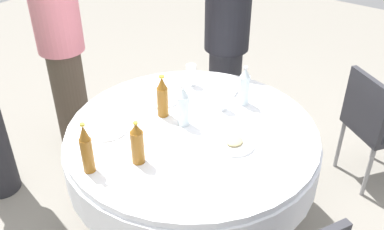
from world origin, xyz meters
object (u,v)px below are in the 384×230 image
at_px(bottle_amber_north, 86,149).
at_px(person_west, 62,49).
at_px(bottle_clear_south, 244,87).
at_px(bottle_amber_left, 162,97).
at_px(wine_glass_near, 191,70).
at_px(bottle_amber_near, 137,144).
at_px(wine_glass_left, 223,96).
at_px(dining_table, 192,148).
at_px(bottle_clear_west, 183,107).
at_px(plate_outer, 234,143).
at_px(plate_right, 161,98).
at_px(plate_front, 106,129).
at_px(person_north, 227,43).
at_px(chair_mid, 373,121).

xyz_separation_m(bottle_amber_north, person_west, (0.73, 1.07, -0.01)).
distance_m(bottle_clear_south, bottle_amber_left, 0.53).
bearing_deg(wine_glass_near, bottle_amber_near, -162.18).
bearing_deg(wine_glass_left, bottle_amber_north, 165.39).
height_order(dining_table, bottle_amber_near, bottle_amber_near).
distance_m(bottle_clear_west, plate_outer, 0.37).
bearing_deg(plate_right, plate_front, 175.71).
bearing_deg(plate_right, bottle_clear_west, -115.45).
xyz_separation_m(bottle_amber_north, bottle_amber_left, (0.63, 0.03, -0.01)).
relative_size(bottle_clear_west, plate_right, 1.04).
distance_m(person_west, person_north, 1.23).
distance_m(bottle_clear_west, bottle_amber_left, 0.16).
height_order(bottle_clear_west, plate_front, bottle_clear_west).
bearing_deg(wine_glass_near, plate_front, 173.57).
bearing_deg(bottle_clear_west, bottle_amber_north, 167.76).
bearing_deg(bottle_amber_near, bottle_amber_left, 23.17).
bearing_deg(wine_glass_left, bottle_clear_west, 160.18).
xyz_separation_m(dining_table, bottle_clear_south, (0.43, -0.10, 0.27)).
height_order(bottle_amber_left, plate_outer, bottle_amber_left).
xyz_separation_m(bottle_clear_west, person_north, (0.92, 0.29, -0.00)).
xyz_separation_m(wine_glass_left, plate_outer, (-0.27, -0.25, -0.09)).
distance_m(dining_table, person_west, 1.31).
bearing_deg(wine_glass_near, person_west, 107.90).
xyz_separation_m(bottle_amber_left, wine_glass_near, (0.41, 0.09, -0.01)).
bearing_deg(bottle_amber_north, plate_front, 32.19).
relative_size(dining_table, wine_glass_near, 9.90).
xyz_separation_m(wine_glass_left, wine_glass_near, (0.14, 0.35, 0.02)).
xyz_separation_m(wine_glass_near, plate_outer, (-0.41, -0.60, -0.10)).
relative_size(bottle_amber_north, bottle_clear_south, 1.11).
relative_size(bottle_amber_left, person_west, 0.17).
relative_size(wine_glass_near, plate_right, 0.61).
bearing_deg(bottle_amber_left, wine_glass_near, 11.89).
xyz_separation_m(bottle_clear_south, bottle_amber_near, (-0.84, 0.15, -0.00)).
relative_size(dining_table, wine_glass_left, 10.83).
xyz_separation_m(bottle_clear_south, plate_front, (-0.73, 0.50, -0.12)).
height_order(bottle_clear_west, plate_right, bottle_clear_west).
bearing_deg(person_west, dining_table, -90.00).
bearing_deg(plate_front, person_west, 64.59).
distance_m(bottle_amber_near, plate_right, 0.65).
bearing_deg(wine_glass_left, bottle_clear_south, -25.90).
bearing_deg(plate_outer, bottle_clear_south, 24.25).
bearing_deg(plate_right, wine_glass_left, -71.29).
relative_size(bottle_amber_near, plate_front, 1.02).
xyz_separation_m(bottle_amber_north, bottle_amber_near, (0.20, -0.16, -0.02)).
bearing_deg(person_west, bottle_clear_south, -72.08).
bearing_deg(bottle_clear_south, bottle_amber_north, 163.76).
xyz_separation_m(dining_table, person_west, (0.11, 1.28, 0.27)).
bearing_deg(chair_mid, bottle_clear_west, -92.71).
bearing_deg(person_west, chair_mid, -59.71).
bearing_deg(person_north, wine_glass_near, -106.43).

